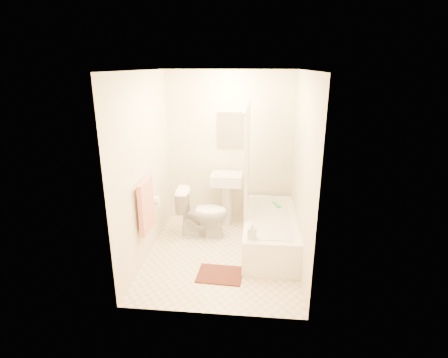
# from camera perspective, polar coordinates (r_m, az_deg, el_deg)

# --- Properties ---
(floor) EXTENTS (2.40, 2.40, 0.00)m
(floor) POSITION_cam_1_polar(r_m,az_deg,el_deg) (4.88, -0.30, -12.17)
(floor) COLOR beige
(floor) RESTS_ON ground
(ceiling) EXTENTS (2.40, 2.40, 0.00)m
(ceiling) POSITION_cam_1_polar(r_m,az_deg,el_deg) (4.21, -0.35, 17.32)
(ceiling) COLOR white
(ceiling) RESTS_ON ground
(wall_back) EXTENTS (2.00, 0.02, 2.40)m
(wall_back) POSITION_cam_1_polar(r_m,az_deg,el_deg) (5.55, 0.98, 5.01)
(wall_back) COLOR beige
(wall_back) RESTS_ON ground
(wall_left) EXTENTS (0.02, 2.40, 2.40)m
(wall_left) POSITION_cam_1_polar(r_m,az_deg,el_deg) (4.60, -12.81, 1.79)
(wall_left) COLOR beige
(wall_left) RESTS_ON ground
(wall_right) EXTENTS (0.02, 2.40, 2.40)m
(wall_right) POSITION_cam_1_polar(r_m,az_deg,el_deg) (4.41, 12.72, 1.06)
(wall_right) COLOR beige
(wall_right) RESTS_ON ground
(mirror) EXTENTS (0.40, 0.03, 0.55)m
(mirror) POSITION_cam_1_polar(r_m,az_deg,el_deg) (5.47, 0.98, 8.03)
(mirror) COLOR white
(mirror) RESTS_ON wall_back
(curtain_rod) EXTENTS (0.03, 1.70, 0.03)m
(curtain_rod) POSITION_cam_1_polar(r_m,az_deg,el_deg) (4.31, 3.86, 11.97)
(curtain_rod) COLOR silver
(curtain_rod) RESTS_ON wall_back
(shower_curtain) EXTENTS (0.04, 0.80, 1.55)m
(shower_curtain) POSITION_cam_1_polar(r_m,az_deg,el_deg) (4.85, 3.83, 3.28)
(shower_curtain) COLOR silver
(shower_curtain) RESTS_ON curtain_rod
(towel_bar) EXTENTS (0.02, 0.60, 0.02)m
(towel_bar) POSITION_cam_1_polar(r_m,az_deg,el_deg) (4.39, -13.22, -0.40)
(towel_bar) COLOR silver
(towel_bar) RESTS_ON wall_left
(towel) EXTENTS (0.06, 0.45, 0.66)m
(towel) POSITION_cam_1_polar(r_m,az_deg,el_deg) (4.49, -12.57, -4.28)
(towel) COLOR #CC7266
(towel) RESTS_ON towel_bar
(toilet_paper) EXTENTS (0.11, 0.12, 0.12)m
(toilet_paper) POSITION_cam_1_polar(r_m,az_deg,el_deg) (4.85, -11.18, -3.51)
(toilet_paper) COLOR white
(toilet_paper) RESTS_ON wall_left
(toilet) EXTENTS (0.77, 0.46, 0.74)m
(toilet) POSITION_cam_1_polar(r_m,az_deg,el_deg) (5.21, -3.55, -5.56)
(toilet) COLOR white
(toilet) RESTS_ON floor
(sink) EXTENTS (0.48, 0.39, 0.94)m
(sink) POSITION_cam_1_polar(r_m,az_deg,el_deg) (5.53, 0.45, -2.98)
(sink) COLOR white
(sink) RESTS_ON floor
(bathtub) EXTENTS (0.71, 1.62, 0.46)m
(bathtub) POSITION_cam_1_polar(r_m,az_deg,el_deg) (5.01, 7.49, -8.46)
(bathtub) COLOR white
(bathtub) RESTS_ON floor
(bath_mat) EXTENTS (0.57, 0.44, 0.02)m
(bath_mat) POSITION_cam_1_polar(r_m,az_deg,el_deg) (4.45, -0.67, -15.32)
(bath_mat) COLOR #4B2A21
(bath_mat) RESTS_ON floor
(soap_bottle) EXTENTS (0.11, 0.11, 0.21)m
(soap_bottle) POSITION_cam_1_polar(r_m,az_deg,el_deg) (4.26, 4.60, -8.44)
(soap_bottle) COLOR silver
(soap_bottle) RESTS_ON bathtub
(scrub_brush) EXTENTS (0.12, 0.22, 0.04)m
(scrub_brush) POSITION_cam_1_polar(r_m,az_deg,el_deg) (5.28, 8.63, -4.16)
(scrub_brush) COLOR #45C079
(scrub_brush) RESTS_ON bathtub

